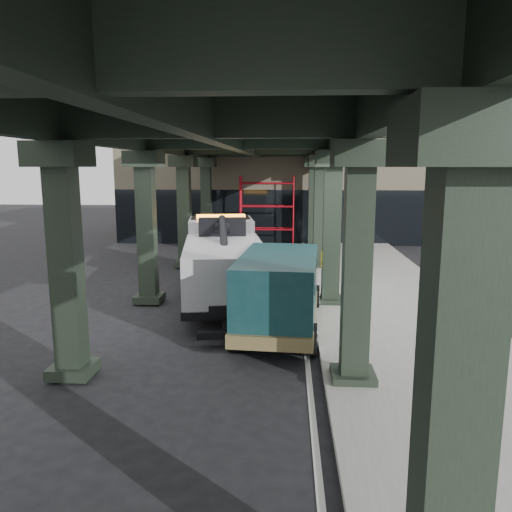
% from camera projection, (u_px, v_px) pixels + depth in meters
% --- Properties ---
extents(ground, '(90.00, 90.00, 0.00)m').
position_uv_depth(ground, '(245.00, 323.00, 14.55)').
color(ground, black).
rests_on(ground, ground).
extents(sidewalk, '(5.00, 40.00, 0.15)m').
position_uv_depth(sidewalk, '(388.00, 305.00, 16.21)').
color(sidewalk, gray).
rests_on(sidewalk, ground).
extents(lane_stripe, '(0.12, 38.00, 0.01)m').
position_uv_depth(lane_stripe, '(302.00, 306.00, 16.40)').
color(lane_stripe, silver).
rests_on(lane_stripe, ground).
extents(viaduct, '(7.40, 32.00, 6.40)m').
position_uv_depth(viaduct, '(237.00, 136.00, 15.58)').
color(viaduct, black).
rests_on(viaduct, ground).
extents(building, '(22.00, 10.00, 8.00)m').
position_uv_depth(building, '(300.00, 175.00, 33.36)').
color(building, '#C6B793').
rests_on(building, ground).
extents(scaffolding, '(3.08, 0.88, 4.00)m').
position_uv_depth(scaffolding, '(267.00, 209.00, 28.56)').
color(scaffolding, red).
rests_on(scaffolding, ground).
extents(tow_truck, '(3.68, 8.94, 2.85)m').
position_uv_depth(tow_truck, '(223.00, 257.00, 17.45)').
color(tow_truck, black).
rests_on(tow_truck, ground).
extents(towed_van, '(2.51, 5.54, 2.19)m').
position_uv_depth(towed_van, '(279.00, 289.00, 13.72)').
color(towed_van, '#0F3438').
rests_on(towed_van, ground).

